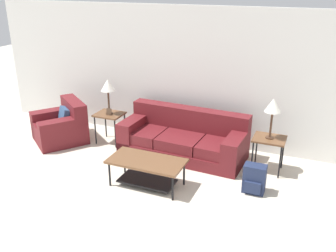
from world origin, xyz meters
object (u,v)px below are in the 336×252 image
armchair (62,127)px  side_table_left (110,117)px  coffee_table (147,167)px  table_lamp_left (108,86)px  couch (184,140)px  table_lamp_right (273,107)px  backpack (254,179)px  side_table_right (269,142)px

armchair → side_table_left: (0.93, 0.31, 0.24)m
coffee_table → table_lamp_left: 2.02m
couch → armchair: (-2.46, -0.34, -0.01)m
coffee_table → couch: bearing=83.8°
coffee_table → table_lamp_right: table_lamp_right is taller
coffee_table → backpack: size_ratio=2.60×
armchair → coffee_table: armchair is taller
side_table_right → table_lamp_left: bearing=180.0°
couch → coffee_table: size_ratio=1.95×
couch → side_table_left: bearing=-178.7°
coffee_table → table_lamp_left: table_lamp_left is taller
table_lamp_right → backpack: size_ratio=1.49×
couch → coffee_table: couch is taller
side_table_left → backpack: bearing=-14.6°
table_lamp_right → backpack: bearing=-95.3°
armchair → side_table_right: 3.99m
couch → side_table_right: bearing=-1.3°
armchair → backpack: armchair is taller
armchair → side_table_right: bearing=4.4°
table_lamp_left → side_table_left: bearing=-45.0°
side_table_right → table_lamp_right: 0.61m
couch → armchair: size_ratio=1.78×
coffee_table → armchair: bearing=158.5°
coffee_table → table_lamp_right: (1.65, 1.22, 0.82)m
couch → table_lamp_right: (1.52, -0.04, 0.85)m
side_table_left → table_lamp_right: 3.10m
armchair → table_lamp_right: bearing=4.4°
couch → table_lamp_left: (-1.52, -0.04, 0.85)m
side_table_left → table_lamp_left: table_lamp_left is taller
side_table_left → table_lamp_right: bearing=0.0°
table_lamp_left → couch: bearing=1.3°
table_lamp_right → side_table_right: bearing=-116.6°
couch → side_table_right: (1.52, -0.04, 0.24)m
side_table_right → table_lamp_left: size_ratio=0.88×
armchair → couch: bearing=7.9°
armchair → side_table_left: size_ratio=2.15×
side_table_right → table_lamp_right: table_lamp_right is taller
armchair → table_lamp_left: size_ratio=1.90×
side_table_right → table_lamp_right: bearing=63.4°
table_lamp_right → side_table_left: bearing=-180.0°
table_lamp_right → backpack: table_lamp_right is taller
couch → coffee_table: (-0.14, -1.26, 0.03)m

